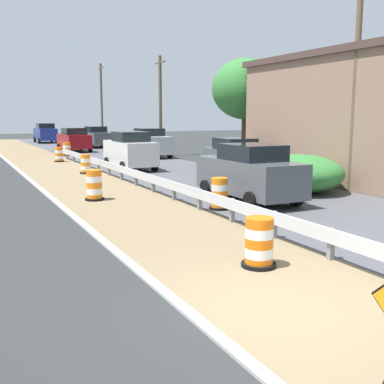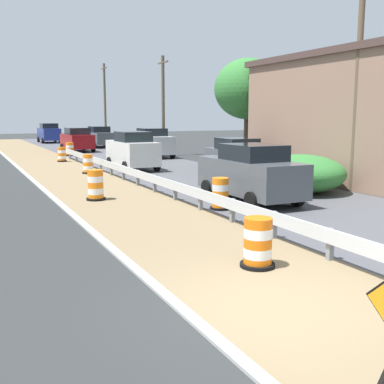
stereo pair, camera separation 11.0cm
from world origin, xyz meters
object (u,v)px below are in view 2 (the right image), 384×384
traffic_barrel_close (220,195)px  car_trailing_near_lane (153,143)px  car_lead_near_lane (250,173)px  car_lead_far_lane (77,140)px  car_mid_far_lane (238,158)px  utility_pole_near (358,74)px  traffic_barrel_mid (96,186)px  traffic_barrel_far (88,165)px  car_trailing_far_lane (49,133)px  car_distant_a (100,137)px  car_distant_b (132,151)px  traffic_barrel_farthest (70,150)px  utility_pole_far (105,103)px  traffic_barrel_farther (62,155)px  utility_pole_mid (163,104)px  traffic_barrel_nearest (258,245)px

traffic_barrel_close → car_trailing_near_lane: size_ratio=0.24×
car_lead_near_lane → car_lead_far_lane: bearing=0.7°
car_mid_far_lane → utility_pole_near: (1.82, -5.96, 3.73)m
car_lead_near_lane → car_lead_far_lane: (-0.24, 26.63, -0.02)m
car_trailing_near_lane → utility_pole_near: (1.54, -18.38, 3.63)m
traffic_barrel_mid → car_trailing_near_lane: bearing=61.8°
traffic_barrel_far → car_trailing_far_lane: car_trailing_far_lane is taller
car_lead_near_lane → car_distant_a: size_ratio=1.04×
car_lead_far_lane → traffic_barrel_close: bearing=174.8°
traffic_barrel_close → car_distant_b: size_ratio=0.24×
traffic_barrel_mid → car_mid_far_lane: size_ratio=0.26×
car_lead_far_lane → car_lead_near_lane: bearing=178.3°
traffic_barrel_farthest → utility_pole_near: bearing=-73.3°
car_mid_far_lane → utility_pole_far: size_ratio=0.50×
car_distant_b → utility_pole_near: 13.19m
traffic_barrel_far → traffic_barrel_farther: size_ratio=1.05×
traffic_barrel_far → car_distant_b: size_ratio=0.23×
car_mid_far_lane → traffic_barrel_mid: bearing=-65.7°
traffic_barrel_far → car_mid_far_lane: size_ratio=0.24×
car_distant_a → utility_pole_near: bearing=2.3°
car_lead_near_lane → car_distant_a: bearing=-5.3°
car_lead_far_lane → utility_pole_mid: bearing=-148.3°
utility_pole_far → car_distant_b: bearing=-102.5°
traffic_barrel_nearest → car_trailing_far_lane: bearing=85.4°
utility_pole_near → utility_pole_mid: bearing=91.1°
traffic_barrel_farther → car_distant_b: bearing=-67.3°
traffic_barrel_far → traffic_barrel_farther: traffic_barrel_far is taller
traffic_barrel_mid → traffic_barrel_farthest: (3.24, 19.97, -0.05)m
traffic_barrel_mid → car_mid_far_lane: (8.17, 3.36, 0.47)m
car_distant_a → utility_pole_far: utility_pole_far is taller
car_lead_near_lane → utility_pole_far: (4.99, 36.10, 3.38)m
car_lead_near_lane → traffic_barrel_close: bearing=115.6°
traffic_barrel_nearest → car_trailing_far_lane: 48.09m
traffic_barrel_nearest → traffic_barrel_farthest: (2.28, 29.08, -0.01)m
car_trailing_far_lane → utility_pole_far: utility_pole_far is taller
traffic_barrel_close → utility_pole_mid: utility_pole_mid is taller
car_mid_far_lane → traffic_barrel_nearest: bearing=-28.1°
traffic_barrel_nearest → traffic_barrel_mid: 9.16m
utility_pole_far → traffic_barrel_close: bearing=-100.3°
traffic_barrel_farther → car_trailing_near_lane: bearing=3.7°
car_lead_far_lane → car_distant_a: (3.23, 4.62, -0.01)m
car_trailing_near_lane → car_mid_far_lane: car_trailing_near_lane is taller
car_mid_far_lane → utility_pole_near: 7.27m
car_trailing_far_lane → utility_pole_far: bearing=-137.6°
traffic_barrel_farthest → utility_pole_near: (6.76, -22.57, 4.25)m
car_trailing_far_lane → utility_pole_near: bearing=-173.5°
traffic_barrel_farther → car_lead_near_lane: (3.19, -18.07, 0.60)m
traffic_barrel_farthest → car_distant_a: (4.69, 8.54, 0.56)m
car_trailing_far_lane → utility_pole_near: 41.90m
car_lead_near_lane → car_mid_far_lane: car_lead_near_lane is taller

